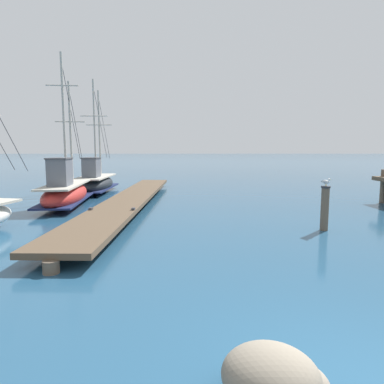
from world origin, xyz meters
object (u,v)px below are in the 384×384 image
object	(u,v)px
fishing_boat_1	(95,182)
fishing_boat_2	(65,192)
shore_rock_mid_cluster	(274,378)
mooring_piling	(325,207)
perched_seagull	(326,182)

from	to	relation	value
fishing_boat_1	fishing_boat_2	distance (m)	5.25
fishing_boat_1	shore_rock_mid_cluster	world-z (taller)	fishing_boat_1
mooring_piling	fishing_boat_1	bearing A→B (deg)	135.59
fishing_boat_2	shore_rock_mid_cluster	distance (m)	14.48
fishing_boat_1	mooring_piling	xyz separation A→B (m)	(10.40, -10.19, 0.12)
perched_seagull	fishing_boat_2	bearing A→B (deg)	154.62
perched_seagull	shore_rock_mid_cluster	size ratio (longest dim) A/B	0.26
mooring_piling	perched_seagull	bearing A→B (deg)	118.70
fishing_boat_1	shore_rock_mid_cluster	size ratio (longest dim) A/B	5.07
fishing_boat_1	mooring_piling	world-z (taller)	fishing_boat_1
fishing_boat_2	perched_seagull	xyz separation A→B (m)	(10.40, -4.93, 0.93)
mooring_piling	shore_rock_mid_cluster	xyz separation A→B (m)	(-3.64, -7.86, -0.51)
perched_seagull	mooring_piling	bearing A→B (deg)	-61.30
shore_rock_mid_cluster	mooring_piling	bearing A→B (deg)	65.13
fishing_boat_2	mooring_piling	distance (m)	11.51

